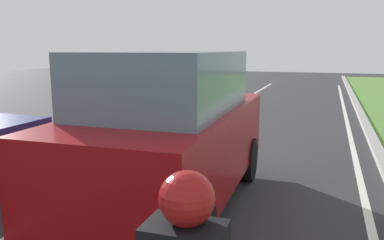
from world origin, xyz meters
TOP-DOWN VIEW (x-y plane):
  - ground_plane at (0.00, 14.00)m, footprint 60.00×60.00m
  - lane_line_center at (-0.70, 14.00)m, footprint 0.12×32.00m
  - lane_line_right_edge at (3.60, 14.00)m, footprint 0.12×32.00m
  - curb_right at (4.10, 14.00)m, footprint 0.24×48.00m
  - car_suv_ahead at (0.86, 8.39)m, footprint 2.07×4.55m

SIDE VIEW (x-z plane):
  - ground_plane at x=0.00m, z-range 0.00..0.00m
  - lane_line_center at x=-0.70m, z-range 0.00..0.01m
  - lane_line_right_edge at x=3.60m, z-range 0.00..0.01m
  - curb_right at x=4.10m, z-range 0.00..0.12m
  - car_suv_ahead at x=0.86m, z-range 0.03..2.31m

